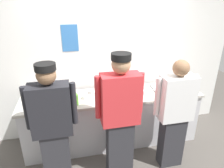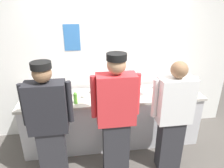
{
  "view_description": "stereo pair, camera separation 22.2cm",
  "coord_description": "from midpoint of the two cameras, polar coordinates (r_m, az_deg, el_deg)",
  "views": [
    {
      "loc": [
        -0.65,
        -2.5,
        2.31
      ],
      "look_at": [
        -0.01,
        0.35,
        1.08
      ],
      "focal_mm": 32.48,
      "sensor_mm": 36.0,
      "label": 1
    },
    {
      "loc": [
        -0.44,
        -2.54,
        2.31
      ],
      "look_at": [
        -0.01,
        0.35,
        1.08
      ],
      "focal_mm": 32.48,
      "sensor_mm": 36.0,
      "label": 2
    }
  ],
  "objects": [
    {
      "name": "mixing_bowl_steel",
      "position": [
        3.29,
        3.96,
        -1.67
      ],
      "size": [
        0.36,
        0.36,
        0.13
      ],
      "primitive_type": "cylinder",
      "color": "#B7BABF",
      "rests_on": "prep_counter"
    },
    {
      "name": "plate_stack_front",
      "position": [
        3.35,
        10.99,
        -2.24
      ],
      "size": [
        0.21,
        0.21,
        0.06
      ],
      "color": "white",
      "rests_on": "prep_counter"
    },
    {
      "name": "sheet_tray",
      "position": [
        3.56,
        16.96,
        -1.66
      ],
      "size": [
        0.46,
        0.39,
        0.02
      ],
      "primitive_type": "cube",
      "rotation": [
        0.0,
        0.0,
        -0.11
      ],
      "color": "#B7BABF",
      "rests_on": "prep_counter"
    },
    {
      "name": "chef_center",
      "position": [
        2.62,
        3.61,
        -8.83
      ],
      "size": [
        0.63,
        0.24,
        1.75
      ],
      "color": "#2D2D33",
      "rests_on": "ground"
    },
    {
      "name": "chefs_knife",
      "position": [
        3.19,
        -17.45,
        -4.77
      ],
      "size": [
        0.27,
        0.03,
        0.02
      ],
      "color": "#B7BABF",
      "rests_on": "prep_counter"
    },
    {
      "name": "ramekin_yellow_sauce",
      "position": [
        3.33,
        -3.56,
        -2.08
      ],
      "size": [
        0.1,
        0.1,
        0.05
      ],
      "color": "white",
      "rests_on": "prep_counter"
    },
    {
      "name": "squeeze_bottle_primary",
      "position": [
        3.0,
        -8.17,
        -3.87
      ],
      "size": [
        0.06,
        0.06,
        0.19
      ],
      "color": "#56A333",
      "rests_on": "prep_counter"
    },
    {
      "name": "prep_counter",
      "position": [
        3.47,
        2.06,
        -9.72
      ],
      "size": [
        2.89,
        0.68,
        0.88
      ],
      "color": "silver",
      "rests_on": "ground"
    },
    {
      "name": "chef_near_left",
      "position": [
        2.62,
        -14.98,
        -10.66
      ],
      "size": [
        0.61,
        0.24,
        1.68
      ],
      "color": "#2D2D33",
      "rests_on": "ground"
    },
    {
      "name": "ground_plane",
      "position": [
        3.46,
        3.06,
        -19.11
      ],
      "size": [
        9.0,
        9.0,
        0.0
      ],
      "primitive_type": "plane",
      "color": "#514C47"
    },
    {
      "name": "deli_cup",
      "position": [
        3.04,
        0.16,
        -4.32
      ],
      "size": [
        0.09,
        0.09,
        0.08
      ],
      "primitive_type": "cylinder",
      "color": "white",
      "rests_on": "prep_counter"
    },
    {
      "name": "wall_back",
      "position": [
        3.49,
        0.91,
        9.18
      ],
      "size": [
        4.53,
        0.11,
        2.98
      ],
      "color": "white",
      "rests_on": "ground"
    },
    {
      "name": "ramekin_red_sauce",
      "position": [
        3.51,
        12.09,
        -1.23
      ],
      "size": [
        0.08,
        0.08,
        0.05
      ],
      "color": "white",
      "rests_on": "prep_counter"
    },
    {
      "name": "ramekin_orange_sauce",
      "position": [
        3.28,
        -8.73,
        -2.81
      ],
      "size": [
        0.09,
        0.09,
        0.05
      ],
      "color": "white",
      "rests_on": "prep_counter"
    },
    {
      "name": "chef_far_right",
      "position": [
        2.91,
        18.93,
        -8.58
      ],
      "size": [
        0.6,
        0.24,
        1.62
      ],
      "color": "#2D2D33",
      "rests_on": "ground"
    },
    {
      "name": "ramekin_green_sauce",
      "position": [
        3.17,
        -5.75,
        -3.47
      ],
      "size": [
        0.09,
        0.09,
        0.05
      ],
      "color": "white",
      "rests_on": "prep_counter"
    }
  ]
}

